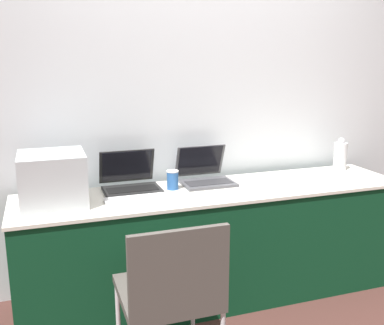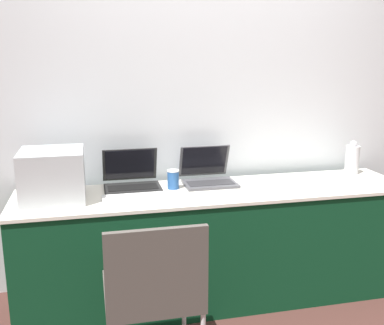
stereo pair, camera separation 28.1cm
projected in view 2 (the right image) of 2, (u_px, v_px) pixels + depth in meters
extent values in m
plane|color=#472823|center=(228.00, 319.00, 2.77)|extent=(14.00, 14.00, 0.00)
cube|color=silver|center=(202.00, 97.00, 3.11)|extent=(8.00, 0.05, 2.60)
cube|color=#0C381E|center=(216.00, 246.00, 2.95)|extent=(2.50, 0.56, 0.73)
cube|color=silver|center=(217.00, 191.00, 2.86)|extent=(2.52, 0.58, 0.02)
cube|color=#B2B7BC|center=(53.00, 175.00, 2.63)|extent=(0.36, 0.36, 0.30)
cube|color=black|center=(51.00, 156.00, 2.57)|extent=(0.29, 0.27, 0.05)
cube|color=black|center=(133.00, 188.00, 2.86)|extent=(0.36, 0.24, 0.02)
cube|color=black|center=(133.00, 187.00, 2.85)|extent=(0.31, 0.13, 0.00)
cube|color=black|center=(130.00, 164.00, 2.98)|extent=(0.36, 0.09, 0.23)
cube|color=black|center=(130.00, 164.00, 2.98)|extent=(0.32, 0.07, 0.20)
cube|color=#4C4C51|center=(210.00, 184.00, 2.96)|extent=(0.34, 0.24, 0.02)
cube|color=#2D2D30|center=(211.00, 183.00, 2.95)|extent=(0.30, 0.13, 0.00)
cube|color=#4C4C51|center=(204.00, 161.00, 3.09)|extent=(0.34, 0.09, 0.23)
cube|color=black|center=(204.00, 161.00, 3.08)|extent=(0.31, 0.08, 0.20)
cube|color=silver|center=(136.00, 198.00, 2.65)|extent=(0.39, 0.16, 0.02)
cylinder|color=#285699|center=(173.00, 180.00, 2.87)|extent=(0.07, 0.07, 0.11)
cylinder|color=white|center=(173.00, 171.00, 2.86)|extent=(0.08, 0.08, 0.01)
cylinder|color=silver|center=(352.00, 160.00, 3.24)|extent=(0.10, 0.10, 0.20)
sphere|color=silver|center=(353.00, 144.00, 3.21)|extent=(0.05, 0.05, 0.05)
cube|color=#4C4742|center=(151.00, 291.00, 2.20)|extent=(0.45, 0.46, 0.04)
cube|color=#4C4742|center=(157.00, 271.00, 1.95)|extent=(0.45, 0.03, 0.39)
cylinder|color=silver|center=(108.00, 315.00, 2.42)|extent=(0.02, 0.02, 0.44)
cylinder|color=silver|center=(184.00, 306.00, 2.51)|extent=(0.02, 0.02, 0.44)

